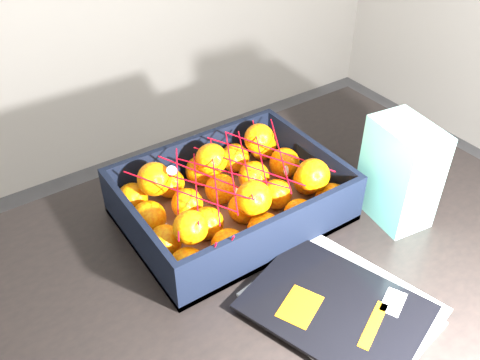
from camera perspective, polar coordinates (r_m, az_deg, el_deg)
room_shell at (r=0.55m, az=20.97°, el=13.35°), size 3.54×3.54×2.50m
table at (r=1.06m, az=2.41°, el=-11.89°), size 1.21×0.81×0.75m
magazine_stack at (r=0.91m, az=10.92°, el=-13.41°), size 0.30×0.33×0.02m
produce_crate at (r=1.04m, az=-0.92°, el=-2.56°), size 0.42×0.31×0.11m
clementine_heap at (r=1.03m, az=-0.85°, el=-1.54°), size 0.39×0.29×0.12m
mesh_net at (r=0.99m, az=-1.13°, el=0.54°), size 0.35×0.28×0.09m
retail_carton at (r=1.05m, az=17.10°, el=0.79°), size 0.11×0.15×0.21m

